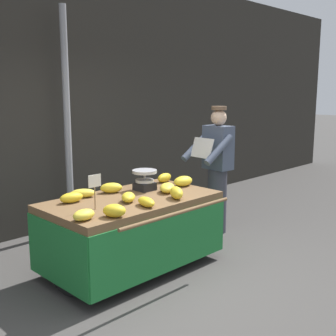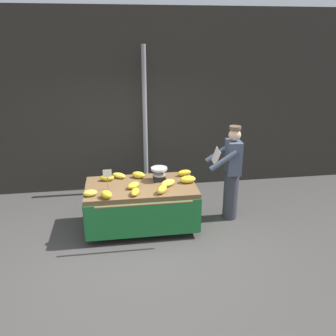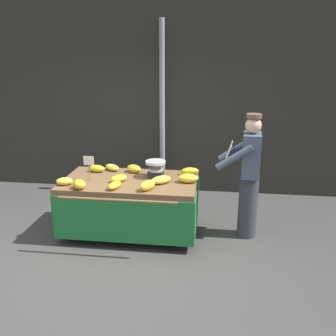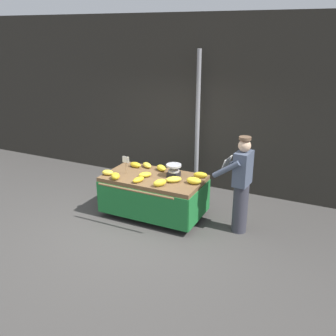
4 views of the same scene
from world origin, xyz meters
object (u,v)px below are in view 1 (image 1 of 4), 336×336
at_px(weighing_scale, 145,180).
at_px(vendor_person, 217,169).
at_px(banana_bunch_2, 183,181).
at_px(banana_bunch_6, 111,188).
at_px(price_sign, 95,184).
at_px(banana_bunch_8, 114,211).
at_px(banana_bunch_10, 84,215).
at_px(banana_cart, 132,217).
at_px(street_pole, 67,123).
at_px(banana_bunch_1, 83,193).
at_px(banana_bunch_0, 176,193).
at_px(banana_bunch_5, 128,197).
at_px(banana_bunch_4, 167,188).
at_px(banana_bunch_7, 71,198).
at_px(banana_bunch_9, 164,178).
at_px(banana_bunch_3, 146,202).

xyz_separation_m(weighing_scale, vendor_person, (1.27, -0.04, -0.04)).
height_order(banana_bunch_2, banana_bunch_6, banana_bunch_2).
relative_size(price_sign, banana_bunch_6, 1.39).
bearing_deg(banana_bunch_8, vendor_person, 14.13).
bearing_deg(banana_bunch_10, vendor_person, 10.08).
bearing_deg(banana_cart, banana_bunch_8, -143.14).
relative_size(street_pole, price_sign, 8.81).
distance_m(banana_cart, vendor_person, 1.63).
bearing_deg(banana_bunch_1, banana_bunch_10, -123.64).
distance_m(banana_bunch_0, banana_bunch_2, 0.60).
relative_size(banana_bunch_5, banana_bunch_8, 1.15).
xyz_separation_m(banana_bunch_0, banana_bunch_10, (-1.12, 0.06, -0.01)).
height_order(price_sign, banana_bunch_1, price_sign).
height_order(banana_bunch_4, banana_bunch_10, banana_bunch_4).
xyz_separation_m(street_pole, banana_bunch_7, (-0.78, -1.28, -0.65)).
relative_size(banana_bunch_0, banana_bunch_4, 0.89).
distance_m(street_pole, vendor_person, 2.08).
distance_m(weighing_scale, vendor_person, 1.27).
relative_size(street_pole, banana_bunch_0, 11.73).
height_order(banana_bunch_2, banana_bunch_9, banana_bunch_2).
bearing_deg(banana_bunch_9, banana_cart, -158.65).
distance_m(banana_bunch_1, banana_bunch_10, 0.82).
height_order(banana_bunch_3, banana_bunch_8, banana_bunch_8).
height_order(banana_bunch_1, banana_bunch_8, banana_bunch_8).
bearing_deg(banana_bunch_1, vendor_person, -7.52).
xyz_separation_m(weighing_scale, banana_bunch_9, (0.47, 0.15, -0.06)).
height_order(banana_bunch_3, banana_bunch_4, banana_bunch_4).
bearing_deg(price_sign, banana_bunch_9, 16.96).
xyz_separation_m(banana_bunch_0, banana_bunch_8, (-0.87, -0.06, -0.00)).
xyz_separation_m(banana_bunch_8, banana_bunch_9, (1.36, 0.73, -0.00)).
xyz_separation_m(street_pole, banana_bunch_9, (0.57, -1.25, -0.65)).
xyz_separation_m(price_sign, banana_bunch_2, (1.33, 0.09, -0.19)).
height_order(weighing_scale, banana_bunch_2, weighing_scale).
bearing_deg(street_pole, banana_bunch_7, -121.54).
distance_m(banana_bunch_2, banana_bunch_4, 0.36).
relative_size(price_sign, banana_bunch_4, 1.18).
bearing_deg(banana_bunch_9, banana_bunch_5, -156.08).
bearing_deg(banana_bunch_1, banana_bunch_4, -30.64).
height_order(banana_cart, banana_bunch_2, banana_bunch_2).
distance_m(banana_cart, banana_bunch_8, 0.75).
bearing_deg(banana_bunch_0, price_sign, 162.51).
xyz_separation_m(weighing_scale, banana_bunch_1, (-0.68, 0.22, -0.07)).
distance_m(weighing_scale, banana_bunch_3, 0.69).
relative_size(banana_bunch_0, banana_bunch_2, 0.95).
height_order(banana_bunch_2, banana_bunch_5, banana_bunch_2).
distance_m(banana_bunch_1, banana_bunch_4, 0.93).
xyz_separation_m(banana_bunch_1, banana_bunch_10, (-0.46, -0.69, 0.00)).
bearing_deg(banana_bunch_3, banana_bunch_9, 36.16).
bearing_deg(banana_bunch_10, banana_bunch_0, -2.89).
height_order(banana_bunch_0, banana_bunch_5, banana_bunch_0).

